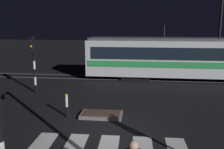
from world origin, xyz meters
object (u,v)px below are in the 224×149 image
at_px(tram, 197,58).
at_px(bollard_island_edge, 67,105).
at_px(traffic_light_corner_far_left, 33,56).
at_px(street_lamp_trackside_right, 222,21).

height_order(tram, bollard_island_edge, tram).
bearing_deg(bollard_island_edge, traffic_light_corner_far_left, 130.24).
relative_size(street_lamp_trackside_right, bollard_island_edge, 6.33).
xyz_separation_m(street_lamp_trackside_right, bollard_island_edge, (-8.89, -7.95, -3.91)).
bearing_deg(tram, bollard_island_edge, -130.39).
height_order(traffic_light_corner_far_left, bollard_island_edge, traffic_light_corner_far_left).
xyz_separation_m(street_lamp_trackside_right, tram, (-1.32, 0.95, -2.72)).
distance_m(tram, bollard_island_edge, 11.74).
height_order(street_lamp_trackside_right, bollard_island_edge, street_lamp_trackside_right).
bearing_deg(street_lamp_trackside_right, bollard_island_edge, -138.19).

